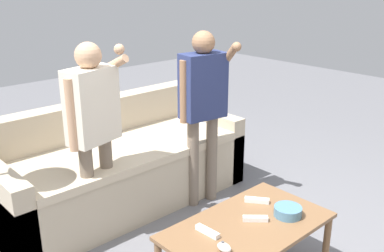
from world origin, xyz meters
TOP-DOWN VIEW (x-y plane):
  - couch at (-0.20, 1.32)m, footprint 2.07×0.88m
  - coffee_table at (-0.21, -0.09)m, footprint 1.02×0.59m
  - snack_bowl at (0.04, -0.19)m, footprint 0.17×0.17m
  - game_remote_nunchuk at (-0.51, -0.18)m, footprint 0.06×0.09m
  - player_right at (0.30, 0.83)m, footprint 0.41×0.36m
  - player_left at (-0.60, 0.96)m, footprint 0.44×0.27m
  - game_remote_wand_near at (-0.15, -0.10)m, footprint 0.13×0.13m
  - game_remote_wand_far at (-0.46, 0.00)m, footprint 0.04×0.16m
  - game_remote_wand_spare at (0.04, 0.04)m, footprint 0.12×0.15m

SIDE VIEW (x-z plane):
  - couch at x=-0.20m, z-range -0.11..0.71m
  - coffee_table at x=-0.21m, z-range 0.16..0.56m
  - game_remote_wand_far at x=-0.46m, z-range 0.40..0.44m
  - game_remote_wand_spare at x=0.04m, z-range 0.40..0.44m
  - game_remote_wand_near at x=-0.15m, z-range 0.40..0.44m
  - game_remote_nunchuk at x=-0.51m, z-range 0.40..0.46m
  - snack_bowl at x=0.04m, z-range 0.40..0.46m
  - player_left at x=-0.60m, z-range 0.18..1.59m
  - player_right at x=0.30m, z-range 0.18..1.60m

